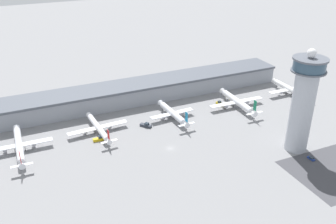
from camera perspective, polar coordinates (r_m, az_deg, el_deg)
name	(u,v)px	position (r m, az deg, el deg)	size (l,w,h in m)	color
ground_plane	(170,148)	(214.90, 0.37, -5.56)	(1000.00, 1000.00, 0.00)	gray
terminal_building	(130,93)	(269.75, -5.81, 2.93)	(236.40, 25.00, 13.68)	#9399A3
control_tower	(303,101)	(213.36, 19.92, 1.63)	(18.10, 18.10, 58.89)	#ADB2BC
airplane_gate_bravo	(19,145)	(225.04, -21.75, -4.74)	(36.50, 45.46, 12.83)	silver
airplane_gate_charlie	(98,128)	(232.34, -10.58, -2.36)	(37.82, 40.30, 11.11)	white
airplane_gate_delta	(173,113)	(244.85, 0.73, -0.20)	(30.61, 38.15, 12.63)	silver
airplane_gate_echo	(237,102)	(265.06, 10.52, 1.54)	(41.09, 42.59, 13.60)	white
airplane_gate_foxtrot	(290,89)	(295.34, 18.06, 3.34)	(35.24, 38.90, 12.74)	white
service_truck_catering	(99,139)	(225.56, -10.44, -4.06)	(7.09, 2.41, 3.12)	black
service_truck_fuel	(179,113)	(251.93, 1.72, -0.21)	(8.43, 6.07, 2.78)	black
service_truck_baggage	(220,104)	(268.11, 7.90, 1.26)	(3.11, 6.84, 2.85)	black
service_truck_water	(146,125)	(237.20, -3.38, -2.04)	(6.76, 7.46, 2.86)	black
car_white_wagon	(311,158)	(219.54, 20.97, -6.62)	(1.93, 4.50, 1.42)	black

